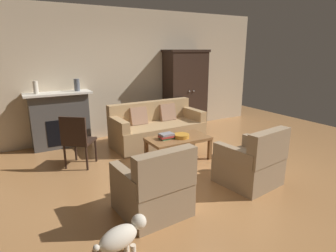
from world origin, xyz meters
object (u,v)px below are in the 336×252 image
object	(u,v)px
mantel_vase_cream	(36,87)
armoire	(185,90)
book_stack	(166,136)
side_chair_wooden	(77,138)
fireplace	(60,119)
armchair_near_right	(251,164)
mantel_vase_slate	(77,85)
couch	(157,129)
dog	(122,237)
fruit_bowl	(181,136)
armchair_near_left	(154,189)
coffee_table	(178,140)

from	to	relation	value
mantel_vase_cream	armoire	bearing A→B (deg)	-1.03
book_stack	side_chair_wooden	xyz separation A→B (m)	(-1.41, 0.52, 0.04)
fireplace	armchair_near_right	size ratio (longest dim) A/B	1.43
mantel_vase_slate	side_chair_wooden	distance (m)	1.47
couch	dog	bearing A→B (deg)	-123.10
side_chair_wooden	armchair_near_right	bearing A→B (deg)	-42.64
book_stack	mantel_vase_slate	distance (m)	2.20
mantel_vase_slate	dog	xyz separation A→B (m)	(-0.48, -3.66, -1.00)
armchair_near_right	side_chair_wooden	size ratio (longest dim) A/B	0.98
armoire	mantel_vase_cream	world-z (taller)	armoire
side_chair_wooden	dog	size ratio (longest dim) A/B	1.60
fruit_bowl	armchair_near_right	xyz separation A→B (m)	(0.39, -1.29, -0.14)
dog	armchair_near_left	bearing A→B (deg)	41.60
coffee_table	armchair_near_right	distance (m)	1.41
mantel_vase_slate	side_chair_wooden	bearing A→B (deg)	-104.96
coffee_table	dog	bearing A→B (deg)	-133.59
armoire	book_stack	world-z (taller)	armoire
coffee_table	armchair_near_right	xyz separation A→B (m)	(0.42, -1.34, -0.05)
couch	book_stack	world-z (taller)	couch
mantel_vase_cream	armchair_near_left	world-z (taller)	mantel_vase_cream
mantel_vase_cream	side_chair_wooden	size ratio (longest dim) A/B	0.27
mantel_vase_slate	armchair_near_right	xyz separation A→B (m)	(1.73, -3.13, -0.93)
fruit_bowl	armchair_near_left	xyz separation A→B (m)	(-1.20, -1.28, -0.14)
armchair_near_left	book_stack	bearing A→B (deg)	55.29
mantel_vase_slate	armchair_near_left	bearing A→B (deg)	-87.43
coffee_table	side_chair_wooden	size ratio (longest dim) A/B	1.22
book_stack	fruit_bowl	bearing A→B (deg)	-17.17
couch	mantel_vase_slate	xyz separation A→B (m)	(-1.40, 0.78, 0.92)
couch	mantel_vase_slate	distance (m)	1.85
fireplace	armoire	bearing A→B (deg)	-1.51
armchair_near_right	fireplace	bearing A→B (deg)	123.80
armoire	mantel_vase_cream	bearing A→B (deg)	178.97
mantel_vase_cream	armchair_near_left	size ratio (longest dim) A/B	0.27
armoire	armchair_near_right	xyz separation A→B (m)	(-0.84, -3.07, -0.65)
couch	mantel_vase_cream	bearing A→B (deg)	160.18
coffee_table	armchair_near_left	bearing A→B (deg)	-131.33
armchair_near_left	armchair_near_right	bearing A→B (deg)	-0.67
mantel_vase_slate	armchair_near_left	size ratio (longest dim) A/B	0.28
book_stack	mantel_vase_cream	world-z (taller)	mantel_vase_cream
couch	dog	world-z (taller)	couch
fruit_bowl	armchair_near_right	world-z (taller)	armchair_near_right
fruit_bowl	mantel_vase_cream	xyz separation A→B (m)	(-2.10, 1.83, 0.79)
fireplace	mantel_vase_slate	world-z (taller)	mantel_vase_slate
mantel_vase_slate	fruit_bowl	bearing A→B (deg)	-53.82
book_stack	dog	bearing A→B (deg)	-129.28
armoire	armchair_near_left	bearing A→B (deg)	-128.57
mantel_vase_cream	armchair_near_left	distance (m)	3.37
coffee_table	fruit_bowl	world-z (taller)	fruit_bowl
couch	book_stack	xyz separation A→B (m)	(-0.32, -0.97, 0.15)
book_stack	armchair_near_right	world-z (taller)	armchair_near_right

